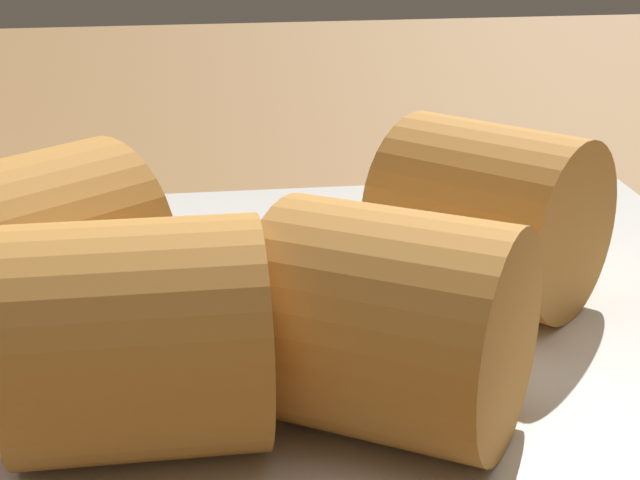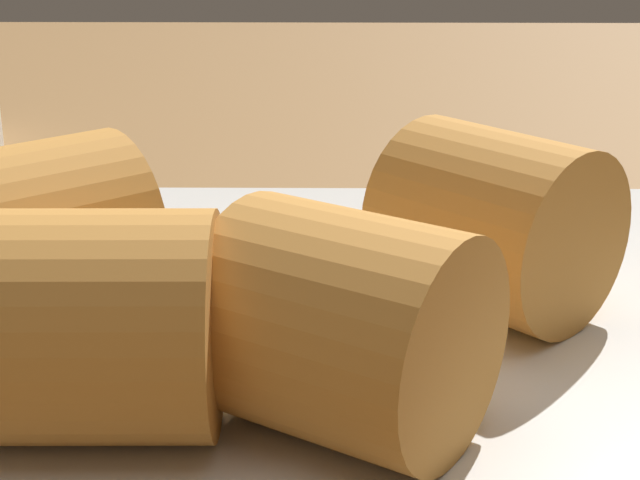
% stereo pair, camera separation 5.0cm
% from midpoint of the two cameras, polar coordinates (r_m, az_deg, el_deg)
% --- Properties ---
extents(table_surface, '(1.80, 1.40, 0.02)m').
position_cam_midpoint_polar(table_surface, '(0.38, -6.61, -7.31)').
color(table_surface, olive).
rests_on(table_surface, ground).
extents(serving_plate, '(0.32, 0.27, 0.01)m').
position_cam_midpoint_polar(serving_plate, '(0.37, -3.84, -4.76)').
color(serving_plate, silver).
rests_on(serving_plate, table_surface).
extents(roll_front_left, '(0.08, 0.06, 0.06)m').
position_cam_midpoint_polar(roll_front_left, '(0.29, -15.70, -5.34)').
color(roll_front_left, '#C68438').
rests_on(roll_front_left, serving_plate).
extents(roll_front_right, '(0.09, 0.09, 0.06)m').
position_cam_midpoint_polar(roll_front_right, '(0.29, -2.01, -4.53)').
color(roll_front_right, '#C68438').
rests_on(roll_front_right, serving_plate).
extents(roll_back_left, '(0.09, 0.09, 0.06)m').
position_cam_midpoint_polar(roll_back_left, '(0.35, -19.77, -1.08)').
color(roll_back_left, '#C68438').
rests_on(roll_back_left, serving_plate).
extents(roll_back_right, '(0.09, 0.09, 0.06)m').
position_cam_midpoint_polar(roll_back_right, '(0.37, 4.65, 1.35)').
color(roll_back_right, '#C68438').
rests_on(roll_back_right, serving_plate).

